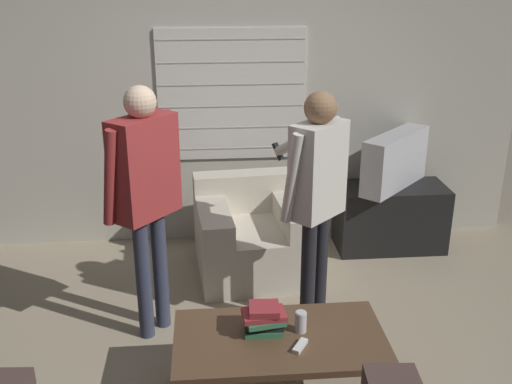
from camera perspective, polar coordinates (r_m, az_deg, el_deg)
ground_plane at (r=3.86m, az=-1.62°, el=-16.93°), size 16.00×16.00×0.00m
wall_back at (r=5.19m, az=-3.09°, el=8.79°), size 5.20×0.08×2.55m
armchair_beige at (r=4.86m, az=-0.35°, el=-4.14°), size 0.95×0.94×0.75m
coffee_table at (r=3.44m, az=2.28°, el=-14.11°), size 1.18×0.65×0.43m
tv_stand at (r=5.38m, az=12.65°, el=-2.33°), size 0.93×0.45×0.57m
tv at (r=5.21m, az=13.07°, el=2.95°), size 0.72×0.73×0.47m
person_left_standing at (r=3.82m, az=-10.59°, el=0.86°), size 0.52×0.81×1.70m
person_right_standing at (r=3.86m, az=5.74°, el=0.66°), size 0.47×0.76×1.65m
book_stack at (r=3.41m, az=0.75°, el=-11.99°), size 0.25×0.21×0.17m
soda_can at (r=3.44m, az=4.28°, el=-12.21°), size 0.07×0.07×0.13m
spare_remote at (r=3.33m, az=4.22°, el=-14.42°), size 0.10×0.13×0.02m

